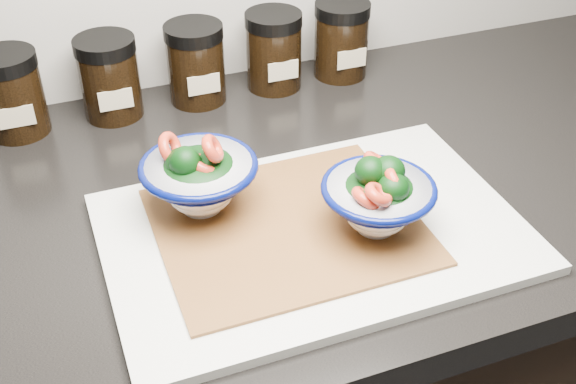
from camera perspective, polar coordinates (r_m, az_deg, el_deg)
name	(u,v)px	position (r m, az deg, el deg)	size (l,w,h in m)	color
countertop	(184,220)	(0.86, -8.20, -2.17)	(3.50, 0.60, 0.04)	black
cutting_board	(313,233)	(0.79, 1.99, -3.22)	(0.45, 0.30, 0.01)	silver
bamboo_mat	(288,226)	(0.79, 0.00, -2.70)	(0.28, 0.24, 0.00)	#925B2B
bowl_left	(199,177)	(0.79, -7.07, 1.15)	(0.13, 0.13, 0.11)	white
bowl_right	(378,198)	(0.76, 7.15, -0.51)	(0.12, 0.12, 0.09)	white
spice_jar_a	(12,94)	(1.01, -20.98, 7.28)	(0.08, 0.08, 0.11)	black
spice_jar_b	(109,78)	(1.01, -13.93, 8.77)	(0.08, 0.08, 0.11)	black
spice_jar_c	(196,63)	(1.03, -7.30, 10.05)	(0.08, 0.08, 0.11)	black
spice_jar_d	(274,50)	(1.06, -1.13, 11.12)	(0.08, 0.08, 0.11)	black
spice_jar_e	(341,39)	(1.10, 4.23, 11.93)	(0.08, 0.08, 0.11)	black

